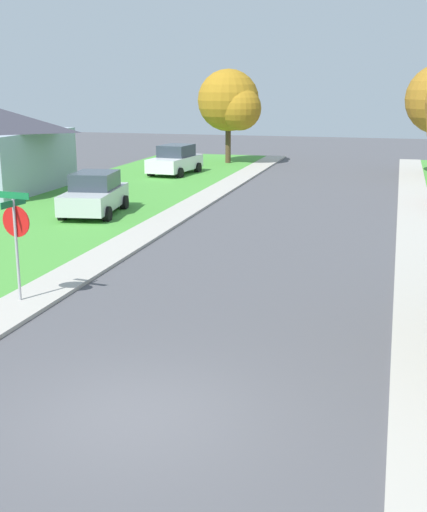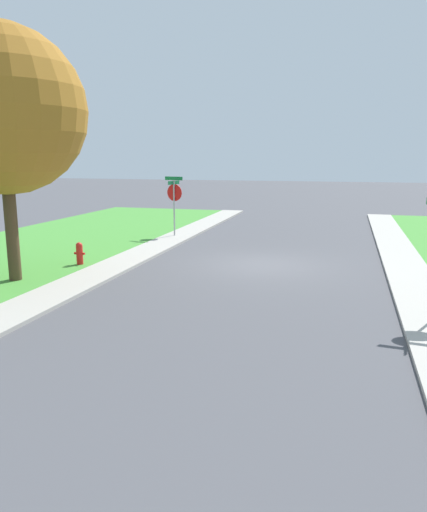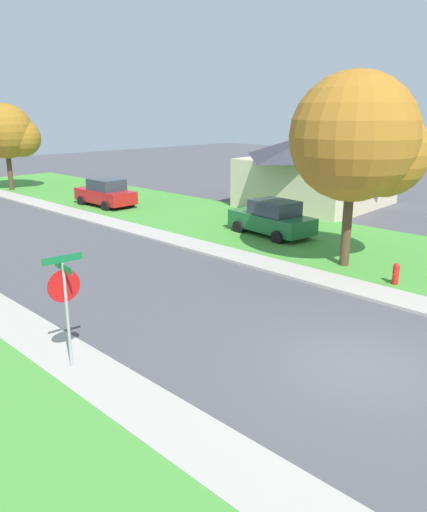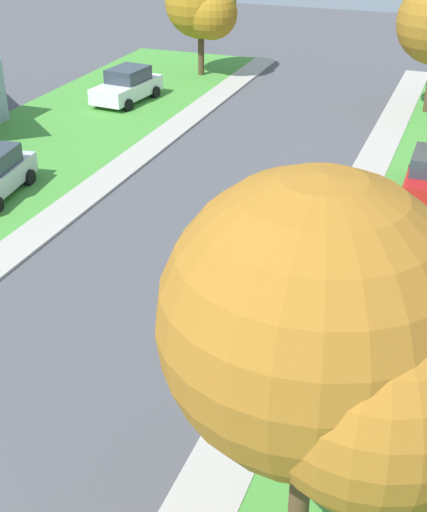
% 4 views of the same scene
% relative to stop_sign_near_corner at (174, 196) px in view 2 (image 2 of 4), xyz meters
% --- Properties ---
extents(ground_plane, '(120.00, 120.00, 0.00)m').
position_rel_stop_sign_near_corner_xyz_m(ground_plane, '(-4.85, 4.75, -1.89)').
color(ground_plane, '#4C4C51').
extents(stop_sign_near_corner, '(0.90, 0.90, 2.77)m').
position_rel_stop_sign_near_corner_xyz_m(stop_sign_near_corner, '(0.00, 0.00, 0.00)').
color(stop_sign_near_corner, '#9E9EA3').
rests_on(stop_sign_near_corner, ground).
extents(fire_hydrant, '(0.38, 0.22, 0.83)m').
position_rel_stop_sign_near_corner_xyz_m(fire_hydrant, '(1.04, 6.62, -1.45)').
color(fire_hydrant, red).
rests_on(fire_hydrant, ground).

